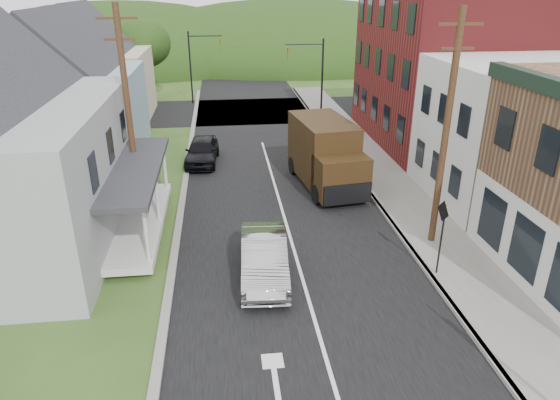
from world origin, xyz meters
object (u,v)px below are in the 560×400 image
object	(u,v)px
silver_sedan	(264,258)
dark_sedan	(202,151)
warning_sign	(442,228)
delivery_van	(326,155)

from	to	relation	value
silver_sedan	dark_sedan	bearing A→B (deg)	104.43
warning_sign	silver_sedan	bearing A→B (deg)	169.49
delivery_van	warning_sign	bearing A→B (deg)	-83.93
silver_sedan	dark_sedan	world-z (taller)	silver_sedan
silver_sedan	warning_sign	xyz separation A→B (m)	(6.10, -0.72, 1.20)
warning_sign	delivery_van	bearing A→B (deg)	99.90
silver_sedan	delivery_van	world-z (taller)	delivery_van
silver_sedan	dark_sedan	xyz separation A→B (m)	(-2.48, 12.66, -0.02)
silver_sedan	dark_sedan	distance (m)	12.90
dark_sedan	warning_sign	distance (m)	15.93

